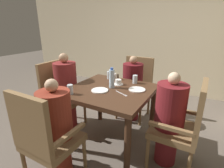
{
  "coord_description": "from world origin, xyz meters",
  "views": [
    {
      "loc": [
        1.02,
        -1.77,
        1.55
      ],
      "look_at": [
        0.0,
        0.05,
        0.82
      ],
      "focal_mm": 28.0,
      "sensor_mm": 36.0,
      "label": 1
    }
  ],
  "objects_px": {
    "chair_left_side": "(60,93)",
    "teacup_with_saucer": "(118,82)",
    "diner_in_far_chair": "(132,88)",
    "chair_near_corner": "(45,137)",
    "plate_main_right": "(137,90)",
    "plate_main_left": "(100,90)",
    "glass_tall_far": "(109,75)",
    "glass_tall_near": "(70,89)",
    "glass_tall_mid": "(135,79)",
    "diner_in_right_chair": "(169,119)",
    "diner_in_near_chair": "(57,128)",
    "chair_far_side": "(136,86)",
    "water_bottle": "(112,79)",
    "diner_in_left_chair": "(67,91)",
    "chair_right_side": "(183,124)"
  },
  "relations": [
    {
      "from": "chair_left_side",
      "to": "teacup_with_saucer",
      "type": "relative_size",
      "value": 7.81
    },
    {
      "from": "chair_left_side",
      "to": "diner_in_far_chair",
      "type": "distance_m",
      "value": 1.15
    },
    {
      "from": "chair_near_corner",
      "to": "plate_main_right",
      "type": "bearing_deg",
      "value": 63.08
    },
    {
      "from": "diner_in_far_chair",
      "to": "plate_main_left",
      "type": "xyz_separation_m",
      "value": [
        -0.08,
        -0.84,
        0.23
      ]
    },
    {
      "from": "plate_main_right",
      "to": "glass_tall_far",
      "type": "bearing_deg",
      "value": 156.39
    },
    {
      "from": "glass_tall_far",
      "to": "chair_left_side",
      "type": "bearing_deg",
      "value": -151.75
    },
    {
      "from": "glass_tall_near",
      "to": "chair_near_corner",
      "type": "bearing_deg",
      "value": -77.17
    },
    {
      "from": "teacup_with_saucer",
      "to": "glass_tall_mid",
      "type": "xyz_separation_m",
      "value": [
        0.17,
        0.16,
        0.03
      ]
    },
    {
      "from": "diner_in_right_chair",
      "to": "diner_in_near_chair",
      "type": "bearing_deg",
      "value": -142.52
    },
    {
      "from": "chair_left_side",
      "to": "chair_near_corner",
      "type": "distance_m",
      "value": 1.11
    },
    {
      "from": "chair_left_side",
      "to": "glass_tall_near",
      "type": "relative_size",
      "value": 8.99
    },
    {
      "from": "chair_far_side",
      "to": "diner_in_far_chair",
      "type": "bearing_deg",
      "value": -90.0
    },
    {
      "from": "chair_far_side",
      "to": "glass_tall_mid",
      "type": "height_order",
      "value": "chair_far_side"
    },
    {
      "from": "water_bottle",
      "to": "glass_tall_mid",
      "type": "xyz_separation_m",
      "value": [
        0.19,
        0.31,
        -0.06
      ]
    },
    {
      "from": "diner_in_far_chair",
      "to": "diner_in_near_chair",
      "type": "bearing_deg",
      "value": -97.91
    },
    {
      "from": "glass_tall_mid",
      "to": "diner_in_left_chair",
      "type": "bearing_deg",
      "value": -158.92
    },
    {
      "from": "chair_far_side",
      "to": "chair_right_side",
      "type": "height_order",
      "value": "same"
    },
    {
      "from": "diner_in_left_chair",
      "to": "diner_in_near_chair",
      "type": "xyz_separation_m",
      "value": [
        0.54,
        -0.73,
        -0.05
      ]
    },
    {
      "from": "chair_far_side",
      "to": "diner_in_near_chair",
      "type": "xyz_separation_m",
      "value": [
        -0.2,
        -1.6,
        0.01
      ]
    },
    {
      "from": "water_bottle",
      "to": "plate_main_right",
      "type": "bearing_deg",
      "value": 13.62
    },
    {
      "from": "plate_main_right",
      "to": "chair_right_side",
      "type": "bearing_deg",
      "value": -12.41
    },
    {
      "from": "plate_main_right",
      "to": "glass_tall_near",
      "type": "xyz_separation_m",
      "value": [
        -0.62,
        -0.5,
        0.05
      ]
    },
    {
      "from": "diner_in_right_chair",
      "to": "plate_main_left",
      "type": "xyz_separation_m",
      "value": [
        -0.82,
        -0.12,
        0.22
      ]
    },
    {
      "from": "diner_in_left_chair",
      "to": "diner_in_far_chair",
      "type": "xyz_separation_m",
      "value": [
        0.74,
        0.73,
        -0.04
      ]
    },
    {
      "from": "teacup_with_saucer",
      "to": "chair_right_side",
      "type": "bearing_deg",
      "value": -12.72
    },
    {
      "from": "glass_tall_near",
      "to": "glass_tall_mid",
      "type": "bearing_deg",
      "value": 55.42
    },
    {
      "from": "diner_in_far_chair",
      "to": "chair_near_corner",
      "type": "relative_size",
      "value": 1.06
    },
    {
      "from": "chair_left_side",
      "to": "teacup_with_saucer",
      "type": "bearing_deg",
      "value": 12.4
    },
    {
      "from": "diner_in_left_chair",
      "to": "glass_tall_mid",
      "type": "bearing_deg",
      "value": 21.08
    },
    {
      "from": "plate_main_left",
      "to": "water_bottle",
      "type": "height_order",
      "value": "water_bottle"
    },
    {
      "from": "diner_in_left_chair",
      "to": "diner_in_near_chair",
      "type": "distance_m",
      "value": 0.91
    },
    {
      "from": "glass_tall_near",
      "to": "teacup_with_saucer",
      "type": "bearing_deg",
      "value": 59.98
    },
    {
      "from": "diner_in_left_chair",
      "to": "plate_main_left",
      "type": "xyz_separation_m",
      "value": [
        0.67,
        -0.12,
        0.18
      ]
    },
    {
      "from": "diner_in_near_chair",
      "to": "diner_in_right_chair",
      "type": "bearing_deg",
      "value": 37.48
    },
    {
      "from": "diner_in_far_chair",
      "to": "glass_tall_far",
      "type": "bearing_deg",
      "value": -121.28
    },
    {
      "from": "glass_tall_near",
      "to": "diner_in_left_chair",
      "type": "bearing_deg",
      "value": 139.26
    },
    {
      "from": "diner_in_far_chair",
      "to": "diner_in_right_chair",
      "type": "bearing_deg",
      "value": -44.25
    },
    {
      "from": "chair_left_side",
      "to": "water_bottle",
      "type": "xyz_separation_m",
      "value": [
        0.89,
        0.05,
        0.35
      ]
    },
    {
      "from": "diner_in_far_chair",
      "to": "diner_in_right_chair",
      "type": "height_order",
      "value": "diner_in_right_chair"
    },
    {
      "from": "chair_left_side",
      "to": "diner_in_right_chair",
      "type": "bearing_deg",
      "value": 0.0
    },
    {
      "from": "chair_far_side",
      "to": "chair_near_corner",
      "type": "distance_m",
      "value": 1.76
    },
    {
      "from": "plate_main_right",
      "to": "diner_in_near_chair",
      "type": "bearing_deg",
      "value": -120.77
    },
    {
      "from": "diner_in_far_chair",
      "to": "glass_tall_mid",
      "type": "relative_size",
      "value": 9.53
    },
    {
      "from": "chair_far_side",
      "to": "water_bottle",
      "type": "bearing_deg",
      "value": -90.39
    },
    {
      "from": "chair_right_side",
      "to": "diner_in_right_chair",
      "type": "distance_m",
      "value": 0.15
    },
    {
      "from": "plate_main_left",
      "to": "glass_tall_near",
      "type": "bearing_deg",
      "value": -133.53
    },
    {
      "from": "chair_left_side",
      "to": "glass_tall_far",
      "type": "xyz_separation_m",
      "value": [
        0.67,
        0.36,
        0.29
      ]
    },
    {
      "from": "teacup_with_saucer",
      "to": "diner_in_far_chair",
      "type": "bearing_deg",
      "value": 91.28
    },
    {
      "from": "plate_main_left",
      "to": "glass_tall_far",
      "type": "xyz_separation_m",
      "value": [
        -0.15,
        0.48,
        0.05
      ]
    },
    {
      "from": "chair_left_side",
      "to": "plate_main_left",
      "type": "relative_size",
      "value": 4.93
    }
  ]
}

